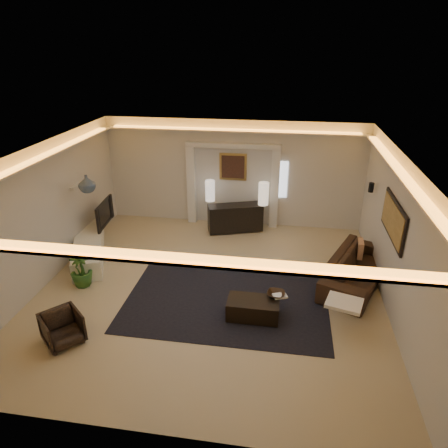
# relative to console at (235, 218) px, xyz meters

# --- Properties ---
(floor) EXTENTS (7.00, 7.00, 0.00)m
(floor) POSITION_rel_console_xyz_m (-0.15, -2.92, -0.40)
(floor) COLOR tan
(floor) RESTS_ON ground
(ceiling) EXTENTS (7.00, 7.00, 0.00)m
(ceiling) POSITION_rel_console_xyz_m (-0.15, -2.92, 2.50)
(ceiling) COLOR white
(ceiling) RESTS_ON ground
(wall_back) EXTENTS (7.00, 0.00, 7.00)m
(wall_back) POSITION_rel_console_xyz_m (-0.15, 0.58, 1.05)
(wall_back) COLOR beige
(wall_back) RESTS_ON ground
(wall_front) EXTENTS (7.00, 0.00, 7.00)m
(wall_front) POSITION_rel_console_xyz_m (-0.15, -6.42, 1.05)
(wall_front) COLOR beige
(wall_front) RESTS_ON ground
(wall_left) EXTENTS (0.00, 7.00, 7.00)m
(wall_left) POSITION_rel_console_xyz_m (-3.65, -2.92, 1.05)
(wall_left) COLOR beige
(wall_left) RESTS_ON ground
(wall_right) EXTENTS (0.00, 7.00, 7.00)m
(wall_right) POSITION_rel_console_xyz_m (3.35, -2.92, 1.05)
(wall_right) COLOR beige
(wall_right) RESTS_ON ground
(cove_soffit) EXTENTS (7.00, 7.00, 0.04)m
(cove_soffit) POSITION_rel_console_xyz_m (-0.15, -2.92, 2.22)
(cove_soffit) COLOR silver
(cove_soffit) RESTS_ON ceiling
(daylight_slit) EXTENTS (0.25, 0.03, 1.00)m
(daylight_slit) POSITION_rel_console_xyz_m (1.20, 0.56, 0.95)
(daylight_slit) COLOR white
(daylight_slit) RESTS_ON wall_back
(area_rug) EXTENTS (4.00, 3.00, 0.01)m
(area_rug) POSITION_rel_console_xyz_m (0.25, -3.12, -0.39)
(area_rug) COLOR black
(area_rug) RESTS_ON ground
(pilaster_left) EXTENTS (0.22, 0.20, 2.20)m
(pilaster_left) POSITION_rel_console_xyz_m (-1.30, 0.48, 0.70)
(pilaster_left) COLOR silver
(pilaster_left) RESTS_ON ground
(pilaster_right) EXTENTS (0.22, 0.20, 2.20)m
(pilaster_right) POSITION_rel_console_xyz_m (1.00, 0.48, 0.70)
(pilaster_right) COLOR silver
(pilaster_right) RESTS_ON ground
(alcove_header) EXTENTS (2.52, 0.20, 0.12)m
(alcove_header) POSITION_rel_console_xyz_m (-0.15, 0.48, 1.85)
(alcove_header) COLOR silver
(alcove_header) RESTS_ON wall_back
(painting_frame) EXTENTS (0.74, 0.04, 0.74)m
(painting_frame) POSITION_rel_console_xyz_m (-0.15, 0.55, 1.25)
(painting_frame) COLOR tan
(painting_frame) RESTS_ON wall_back
(painting_canvas) EXTENTS (0.62, 0.02, 0.62)m
(painting_canvas) POSITION_rel_console_xyz_m (-0.15, 0.53, 1.25)
(painting_canvas) COLOR #4C2D1E
(painting_canvas) RESTS_ON wall_back
(art_panel_frame) EXTENTS (0.04, 1.64, 0.74)m
(art_panel_frame) POSITION_rel_console_xyz_m (3.32, -2.62, 1.30)
(art_panel_frame) COLOR black
(art_panel_frame) RESTS_ON wall_right
(art_panel_gold) EXTENTS (0.02, 1.50, 0.62)m
(art_panel_gold) POSITION_rel_console_xyz_m (3.30, -2.62, 1.30)
(art_panel_gold) COLOR tan
(art_panel_gold) RESTS_ON wall_right
(wall_sconce) EXTENTS (0.12, 0.12, 0.22)m
(wall_sconce) POSITION_rel_console_xyz_m (3.23, -0.72, 1.28)
(wall_sconce) COLOR black
(wall_sconce) RESTS_ON wall_right
(wall_niche) EXTENTS (0.10, 0.55, 0.04)m
(wall_niche) POSITION_rel_console_xyz_m (-3.59, -1.52, 1.25)
(wall_niche) COLOR silver
(wall_niche) RESTS_ON wall_left
(console) EXTENTS (1.52, 0.88, 0.73)m
(console) POSITION_rel_console_xyz_m (0.00, 0.00, 0.00)
(console) COLOR black
(console) RESTS_ON ground
(lamp_left) EXTENTS (0.30, 0.30, 0.57)m
(lamp_left) POSITION_rel_console_xyz_m (-0.73, 0.23, 0.69)
(lamp_left) COLOR beige
(lamp_left) RESTS_ON console
(lamp_right) EXTENTS (0.32, 0.32, 0.61)m
(lamp_right) POSITION_rel_console_xyz_m (0.73, 0.16, 0.69)
(lamp_right) COLOR beige
(lamp_right) RESTS_ON console
(media_ledge) EXTENTS (1.56, 2.55, 0.47)m
(media_ledge) POSITION_rel_console_xyz_m (-3.30, -1.92, -0.18)
(media_ledge) COLOR white
(media_ledge) RESTS_ON ground
(tv) EXTENTS (1.12, 0.24, 0.64)m
(tv) POSITION_rel_console_xyz_m (-3.30, -1.12, 0.37)
(tv) COLOR black
(tv) RESTS_ON media_ledge
(figurine) EXTENTS (0.18, 0.18, 0.38)m
(figurine) POSITION_rel_console_xyz_m (-3.30, -1.05, 0.24)
(figurine) COLOR black
(figurine) RESTS_ON media_ledge
(ginger_jar) EXTENTS (0.38, 0.38, 0.39)m
(ginger_jar) POSITION_rel_console_xyz_m (-3.08, -1.98, 1.47)
(ginger_jar) COLOR #404F68
(ginger_jar) RESTS_ON wall_niche
(plant) EXTENTS (0.50, 0.50, 0.79)m
(plant) POSITION_rel_console_xyz_m (-2.85, -3.17, -0.00)
(plant) COLOR #2C5A20
(plant) RESTS_ON ground
(sofa) EXTENTS (2.56, 1.80, 0.70)m
(sofa) POSITION_rel_console_xyz_m (2.88, -2.20, -0.05)
(sofa) COLOR black
(sofa) RESTS_ON ground
(throw_blanket) EXTENTS (0.72, 0.65, 0.07)m
(throw_blanket) POSITION_rel_console_xyz_m (2.43, -3.80, 0.15)
(throw_blanket) COLOR beige
(throw_blanket) RESTS_ON sofa
(throw_pillow) EXTENTS (0.14, 0.39, 0.38)m
(throw_pillow) POSITION_rel_console_xyz_m (3.00, -1.64, 0.15)
(throw_pillow) COLOR tan
(throw_pillow) RESTS_ON sofa
(coffee_table) EXTENTS (0.97, 0.53, 0.36)m
(coffee_table) POSITION_rel_console_xyz_m (0.82, -3.73, -0.20)
(coffee_table) COLOR black
(coffee_table) RESTS_ON ground
(bowl) EXTENTS (0.37, 0.37, 0.08)m
(bowl) POSITION_rel_console_xyz_m (1.23, -3.52, 0.05)
(bowl) COLOR black
(bowl) RESTS_ON coffee_table
(magazine) EXTENTS (0.31, 0.27, 0.03)m
(magazine) POSITION_rel_console_xyz_m (1.30, -3.53, 0.02)
(magazine) COLOR white
(magazine) RESTS_ON coffee_table
(armchair) EXTENTS (0.88, 0.87, 0.57)m
(armchair) POSITION_rel_console_xyz_m (-2.33, -4.91, -0.11)
(armchair) COLOR black
(armchair) RESTS_ON ground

